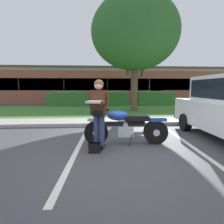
# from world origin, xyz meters

# --- Properties ---
(ground_plane) EXTENTS (140.00, 140.00, 0.00)m
(ground_plane) POSITION_xyz_m (0.00, 0.00, 0.00)
(ground_plane) COLOR #424247
(curb_strip) EXTENTS (60.00, 0.20, 0.12)m
(curb_strip) POSITION_xyz_m (0.00, 3.32, 0.06)
(curb_strip) COLOR #ADA89E
(curb_strip) RESTS_ON ground
(concrete_walk) EXTENTS (60.00, 1.50, 0.08)m
(concrete_walk) POSITION_xyz_m (0.00, 4.17, 0.04)
(concrete_walk) COLOR #ADA89E
(concrete_walk) RESTS_ON ground
(grass_lawn) EXTENTS (60.00, 6.65, 0.06)m
(grass_lawn) POSITION_xyz_m (0.00, 8.25, 0.03)
(grass_lawn) COLOR #3D752D
(grass_lawn) RESTS_ON ground
(stall_stripe_0) EXTENTS (0.39, 4.40, 0.01)m
(stall_stripe_0) POSITION_xyz_m (-1.09, 0.20, 0.00)
(stall_stripe_0) COLOR silver
(stall_stripe_0) RESTS_ON ground
(stall_stripe_1) EXTENTS (0.39, 4.40, 0.01)m
(stall_stripe_1) POSITION_xyz_m (1.84, 0.20, 0.00)
(stall_stripe_1) COLOR silver
(stall_stripe_1) RESTS_ON ground
(motorcycle) EXTENTS (2.24, 0.82, 1.18)m
(motorcycle) POSITION_xyz_m (0.27, 0.74, 0.48)
(motorcycle) COLOR black
(motorcycle) RESTS_ON ground
(rider_person) EXTENTS (0.55, 0.65, 1.70)m
(rider_person) POSITION_xyz_m (-0.55, 0.37, 1.01)
(rider_person) COLOR black
(rider_person) RESTS_ON ground
(handbag) EXTENTS (0.28, 0.13, 0.36)m
(handbag) POSITION_xyz_m (-0.66, 0.09, 0.14)
(handbag) COLOR black
(handbag) RESTS_ON ground
(shade_tree) EXTENTS (5.30, 5.30, 7.06)m
(shade_tree) POSITION_xyz_m (1.76, 7.72, 4.79)
(shade_tree) COLOR brown
(shade_tree) RESTS_ON ground
(hedge_left) EXTENTS (3.36, 0.90, 1.24)m
(hedge_left) POSITION_xyz_m (-2.82, 11.48, 0.65)
(hedge_left) COLOR #336B2D
(hedge_left) RESTS_ON ground
(hedge_center_left) EXTENTS (2.52, 0.90, 1.24)m
(hedge_center_left) POSITION_xyz_m (0.76, 11.48, 0.65)
(hedge_center_left) COLOR #336B2D
(hedge_center_left) RESTS_ON ground
(hedge_center_right) EXTENTS (3.05, 0.90, 1.24)m
(hedge_center_right) POSITION_xyz_m (4.35, 11.48, 0.65)
(hedge_center_right) COLOR #336B2D
(hedge_center_right) RESTS_ON ground
(brick_building) EXTENTS (23.59, 8.22, 3.50)m
(brick_building) POSITION_xyz_m (0.43, 17.79, 1.75)
(brick_building) COLOR #93513D
(brick_building) RESTS_ON ground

